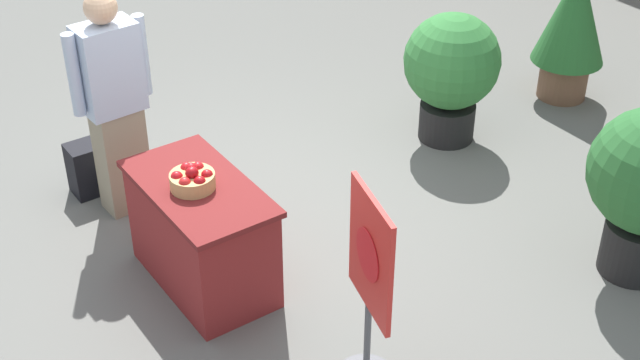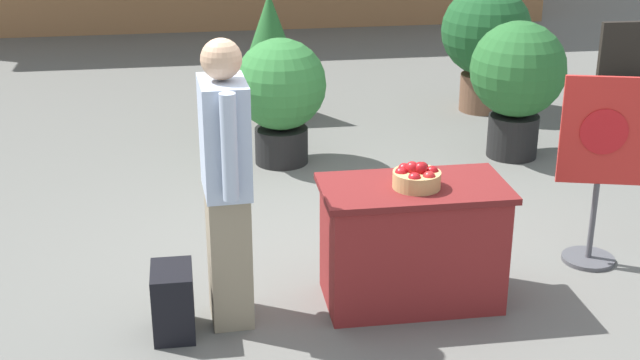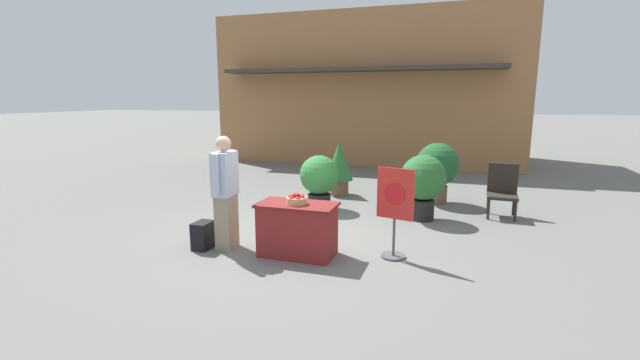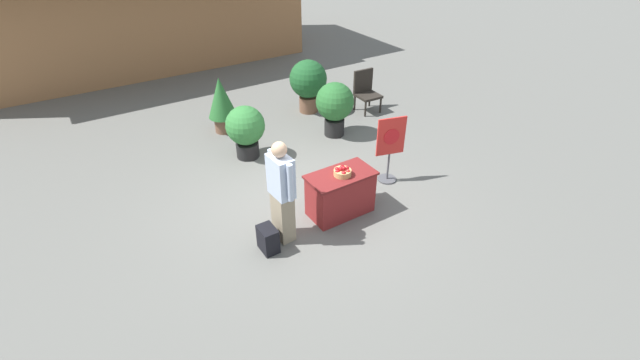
{
  "view_description": "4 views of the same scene",
  "coord_description": "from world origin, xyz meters",
  "px_view_note": "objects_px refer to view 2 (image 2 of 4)",
  "views": [
    {
      "loc": [
        4.66,
        -2.65,
        3.93
      ],
      "look_at": [
        0.49,
        0.23,
        0.59
      ],
      "focal_mm": 50.0,
      "sensor_mm": 36.0,
      "label": 1
    },
    {
      "loc": [
        -0.97,
        -5.46,
        2.77
      ],
      "look_at": [
        -0.16,
        -0.09,
        0.64
      ],
      "focal_mm": 50.0,
      "sensor_mm": 36.0,
      "label": 2
    },
    {
      "loc": [
        2.5,
        -6.2,
        2.28
      ],
      "look_at": [
        0.48,
        0.03,
        1.02
      ],
      "focal_mm": 24.0,
      "sensor_mm": 36.0,
      "label": 3
    },
    {
      "loc": [
        -3.15,
        -5.4,
        4.56
      ],
      "look_at": [
        -0.07,
        -0.61,
        0.81
      ],
      "focal_mm": 24.0,
      "sensor_mm": 36.0,
      "label": 4
    }
  ],
  "objects_px": {
    "display_table": "(412,243)",
    "person_visitor": "(226,183)",
    "apple_basket": "(417,177)",
    "potted_plant_far_left": "(281,92)",
    "potted_plant_near_left": "(486,37)",
    "patio_chair": "(629,72)",
    "poster_board": "(599,165)",
    "potted_plant_near_right": "(270,48)",
    "potted_plant_far_right": "(517,77)",
    "backpack": "(173,301)"
  },
  "relations": [
    {
      "from": "display_table",
      "to": "person_visitor",
      "type": "bearing_deg",
      "value": -177.01
    },
    {
      "from": "apple_basket",
      "to": "potted_plant_far_left",
      "type": "bearing_deg",
      "value": 101.23
    },
    {
      "from": "potted_plant_near_left",
      "to": "patio_chair",
      "type": "bearing_deg",
      "value": -28.91
    },
    {
      "from": "poster_board",
      "to": "potted_plant_near_right",
      "type": "relative_size",
      "value": 1.02
    },
    {
      "from": "display_table",
      "to": "apple_basket",
      "type": "relative_size",
      "value": 3.93
    },
    {
      "from": "apple_basket",
      "to": "potted_plant_near_left",
      "type": "xyz_separation_m",
      "value": [
        1.75,
        3.95,
        -0.06
      ]
    },
    {
      "from": "patio_chair",
      "to": "potted_plant_far_right",
      "type": "height_order",
      "value": "potted_plant_far_right"
    },
    {
      "from": "patio_chair",
      "to": "potted_plant_near_left",
      "type": "relative_size",
      "value": 0.77
    },
    {
      "from": "patio_chair",
      "to": "potted_plant_far_left",
      "type": "distance_m",
      "value": 3.6
    },
    {
      "from": "potted_plant_far_right",
      "to": "potted_plant_near_right",
      "type": "distance_m",
      "value": 2.57
    },
    {
      "from": "potted_plant_far_right",
      "to": "potted_plant_near_right",
      "type": "bearing_deg",
      "value": 143.2
    },
    {
      "from": "display_table",
      "to": "person_visitor",
      "type": "distance_m",
      "value": 1.24
    },
    {
      "from": "potted_plant_near_left",
      "to": "potted_plant_near_right",
      "type": "relative_size",
      "value": 1.02
    },
    {
      "from": "display_table",
      "to": "apple_basket",
      "type": "distance_m",
      "value": 0.46
    },
    {
      "from": "potted_plant_far_right",
      "to": "potted_plant_near_right",
      "type": "relative_size",
      "value": 0.96
    },
    {
      "from": "patio_chair",
      "to": "potted_plant_near_left",
      "type": "distance_m",
      "value": 1.47
    },
    {
      "from": "apple_basket",
      "to": "potted_plant_near_left",
      "type": "relative_size",
      "value": 0.22
    },
    {
      "from": "potted_plant_far_left",
      "to": "display_table",
      "type": "bearing_deg",
      "value": -78.71
    },
    {
      "from": "person_visitor",
      "to": "potted_plant_far_left",
      "type": "height_order",
      "value": "person_visitor"
    },
    {
      "from": "potted_plant_near_right",
      "to": "potted_plant_far_left",
      "type": "distance_m",
      "value": 1.39
    },
    {
      "from": "potted_plant_near_left",
      "to": "potted_plant_far_right",
      "type": "bearing_deg",
      "value": -97.28
    },
    {
      "from": "display_table",
      "to": "poster_board",
      "type": "relative_size",
      "value": 0.87
    },
    {
      "from": "potted_plant_near_left",
      "to": "potted_plant_far_left",
      "type": "height_order",
      "value": "potted_plant_near_left"
    },
    {
      "from": "potted_plant_near_right",
      "to": "potted_plant_far_left",
      "type": "height_order",
      "value": "potted_plant_near_right"
    },
    {
      "from": "display_table",
      "to": "backpack",
      "type": "bearing_deg",
      "value": -172.79
    },
    {
      "from": "person_visitor",
      "to": "backpack",
      "type": "height_order",
      "value": "person_visitor"
    },
    {
      "from": "backpack",
      "to": "potted_plant_near_left",
      "type": "xyz_separation_m",
      "value": [
        3.24,
        4.1,
        0.58
      ]
    },
    {
      "from": "display_table",
      "to": "potted_plant_far_left",
      "type": "xyz_separation_m",
      "value": [
        -0.53,
        2.63,
        0.26
      ]
    },
    {
      "from": "potted_plant_near_right",
      "to": "potted_plant_far_right",
      "type": "bearing_deg",
      "value": -36.8
    },
    {
      "from": "potted_plant_far_right",
      "to": "potted_plant_far_left",
      "type": "xyz_separation_m",
      "value": [
        -2.1,
        0.15,
        -0.09
      ]
    },
    {
      "from": "backpack",
      "to": "potted_plant_near_right",
      "type": "distance_m",
      "value": 4.36
    },
    {
      "from": "display_table",
      "to": "apple_basket",
      "type": "xyz_separation_m",
      "value": [
        0.0,
        -0.04,
        0.46
      ]
    },
    {
      "from": "patio_chair",
      "to": "potted_plant_near_right",
      "type": "bearing_deg",
      "value": -100.72
    },
    {
      "from": "apple_basket",
      "to": "patio_chair",
      "type": "xyz_separation_m",
      "value": [
        3.02,
        3.25,
        -0.3
      ]
    },
    {
      "from": "patio_chair",
      "to": "display_table",
      "type": "bearing_deg",
      "value": -41.06
    },
    {
      "from": "apple_basket",
      "to": "potted_plant_far_right",
      "type": "height_order",
      "value": "potted_plant_far_right"
    },
    {
      "from": "patio_chair",
      "to": "person_visitor",
      "type": "bearing_deg",
      "value": -49.58
    },
    {
      "from": "poster_board",
      "to": "patio_chair",
      "type": "xyz_separation_m",
      "value": [
        1.67,
        2.87,
        -0.16
      ]
    },
    {
      "from": "person_visitor",
      "to": "potted_plant_far_right",
      "type": "bearing_deg",
      "value": 40.19
    },
    {
      "from": "person_visitor",
      "to": "patio_chair",
      "type": "xyz_separation_m",
      "value": [
        4.16,
        3.27,
        -0.34
      ]
    },
    {
      "from": "backpack",
      "to": "potted_plant_near_right",
      "type": "height_order",
      "value": "potted_plant_near_right"
    },
    {
      "from": "poster_board",
      "to": "potted_plant_far_right",
      "type": "distance_m",
      "value": 2.15
    },
    {
      "from": "display_table",
      "to": "patio_chair",
      "type": "xyz_separation_m",
      "value": [
        3.03,
        3.22,
        0.15
      ]
    },
    {
      "from": "display_table",
      "to": "backpack",
      "type": "distance_m",
      "value": 1.5
    },
    {
      "from": "patio_chair",
      "to": "potted_plant_near_right",
      "type": "relative_size",
      "value": 0.79
    },
    {
      "from": "display_table",
      "to": "potted_plant_near_left",
      "type": "bearing_deg",
      "value": 65.82
    },
    {
      "from": "potted_plant_far_right",
      "to": "potted_plant_far_left",
      "type": "relative_size",
      "value": 1.1
    },
    {
      "from": "potted_plant_near_right",
      "to": "poster_board",
      "type": "bearing_deg",
      "value": -63.46
    },
    {
      "from": "display_table",
      "to": "patio_chair",
      "type": "relative_size",
      "value": 1.11
    },
    {
      "from": "apple_basket",
      "to": "potted_plant_near_left",
      "type": "bearing_deg",
      "value": 66.06
    }
  ]
}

